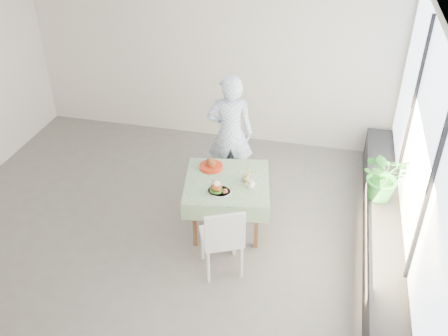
% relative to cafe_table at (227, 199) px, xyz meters
% --- Properties ---
extents(floor, '(6.00, 6.00, 0.00)m').
position_rel_cafe_table_xyz_m(floor, '(-0.83, -0.10, -0.46)').
color(floor, '#615F5C').
rests_on(floor, ground).
extents(ceiling, '(6.00, 6.00, 0.00)m').
position_rel_cafe_table_xyz_m(ceiling, '(-0.83, -0.10, 2.34)').
color(ceiling, white).
rests_on(ceiling, ground).
extents(wall_back, '(6.00, 0.02, 2.80)m').
position_rel_cafe_table_xyz_m(wall_back, '(-0.83, 2.40, 0.94)').
color(wall_back, silver).
rests_on(wall_back, ground).
extents(wall_front, '(6.00, 0.02, 2.80)m').
position_rel_cafe_table_xyz_m(wall_front, '(-0.83, -2.60, 0.94)').
color(wall_front, silver).
rests_on(wall_front, ground).
extents(wall_right, '(0.02, 5.00, 2.80)m').
position_rel_cafe_table_xyz_m(wall_right, '(2.17, -0.10, 0.94)').
color(wall_right, silver).
rests_on(wall_right, ground).
extents(window_pane, '(0.01, 4.80, 2.18)m').
position_rel_cafe_table_xyz_m(window_pane, '(2.14, -0.10, 1.19)').
color(window_pane, '#D1E0F9').
rests_on(window_pane, ground).
extents(window_ledge, '(0.40, 4.80, 0.50)m').
position_rel_cafe_table_xyz_m(window_ledge, '(1.97, -0.10, -0.21)').
color(window_ledge, black).
rests_on(window_ledge, ground).
extents(cafe_table, '(1.21, 1.21, 0.74)m').
position_rel_cafe_table_xyz_m(cafe_table, '(0.00, 0.00, 0.00)').
color(cafe_table, brown).
rests_on(cafe_table, ground).
extents(chair_far, '(0.53, 0.53, 0.83)m').
position_rel_cafe_table_xyz_m(chair_far, '(-0.12, 0.85, -0.20)').
color(chair_far, white).
rests_on(chair_far, ground).
extents(chair_near, '(0.61, 0.61, 0.96)m').
position_rel_cafe_table_xyz_m(chair_near, '(0.12, -0.77, -0.16)').
color(chair_near, white).
rests_on(chair_near, ground).
extents(diner, '(0.72, 0.55, 1.77)m').
position_rel_cafe_table_xyz_m(diner, '(-0.17, 0.93, 0.43)').
color(diner, '#8FB1E6').
rests_on(diner, ground).
extents(main_dish, '(0.29, 0.29, 0.15)m').
position_rel_cafe_table_xyz_m(main_dish, '(-0.06, -0.25, 0.33)').
color(main_dish, white).
rests_on(main_dish, cafe_table).
extents(juice_cup_orange, '(0.09, 0.09, 0.24)m').
position_rel_cafe_table_xyz_m(juice_cup_orange, '(0.23, 0.06, 0.34)').
color(juice_cup_orange, white).
rests_on(juice_cup_orange, cafe_table).
extents(juice_cup_lemonade, '(0.10, 0.10, 0.29)m').
position_rel_cafe_table_xyz_m(juice_cup_lemonade, '(0.31, -0.06, 0.35)').
color(juice_cup_lemonade, white).
rests_on(juice_cup_lemonade, cafe_table).
extents(second_dish, '(0.30, 0.30, 0.14)m').
position_rel_cafe_table_xyz_m(second_dish, '(-0.27, 0.24, 0.32)').
color(second_dish, red).
rests_on(second_dish, cafe_table).
extents(potted_plant, '(0.73, 0.68, 0.66)m').
position_rel_cafe_table_xyz_m(potted_plant, '(1.91, 0.44, 0.37)').
color(potted_plant, '#267336').
rests_on(potted_plant, window_ledge).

